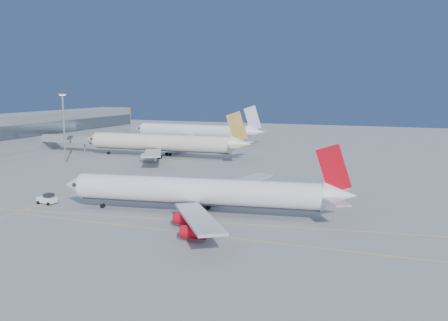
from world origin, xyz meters
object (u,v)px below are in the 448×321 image
airliner_virgin (202,192)px  light_mast (64,122)px  airliner_etihad (165,143)px  pushback_tug (47,199)px  airliner_third (196,131)px

airliner_virgin → light_mast: bearing=138.9°
airliner_etihad → pushback_tug: bearing=-84.3°
pushback_tug → light_mast: 63.71m
airliner_etihad → airliner_third: (-8.40, 47.56, 0.05)m
pushback_tug → airliner_etihad: bearing=101.8°
airliner_etihad → airliner_third: bearing=98.0°
airliner_etihad → light_mast: bearing=-137.0°
airliner_etihad → pushback_tug: 77.28m
airliner_etihad → airliner_third: size_ratio=1.01×
airliner_virgin → airliner_third: airliner_third is taller
airliner_virgin → light_mast: (-72.05, 46.78, 9.49)m
airliner_etihad → light_mast: (-25.30, -25.30, 8.75)m
light_mast → airliner_third: bearing=76.9°
airliner_etihad → pushback_tug: size_ratio=15.22×
airliner_etihad → light_mast: light_mast is taller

